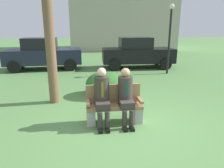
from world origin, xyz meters
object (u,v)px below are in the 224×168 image
at_px(seated_man_right, 126,94).
at_px(parked_car_far, 137,53).
at_px(park_bench, 114,106).
at_px(building_backdrop, 121,6).
at_px(parked_car_near, 43,54).
at_px(street_lamp, 170,32).
at_px(shrub_near_bench, 105,84).
at_px(seated_man_left, 102,94).

height_order(seated_man_right, parked_car_far, parked_car_far).
bearing_deg(park_bench, parked_car_far, 71.32).
xyz_separation_m(park_bench, building_backdrop, (3.21, 17.68, 3.91)).
xyz_separation_m(parked_car_near, street_lamp, (6.20, -1.89, 1.18)).
xyz_separation_m(park_bench, shrub_near_bench, (-0.02, 2.05, 0.00)).
bearing_deg(parked_car_far, shrub_near_bench, -116.30).
relative_size(parked_car_near, street_lamp, 1.23).
bearing_deg(shrub_near_bench, parked_car_near, 120.49).
xyz_separation_m(parked_car_near, building_backdrop, (6.05, 10.84, 3.46)).
relative_size(seated_man_right, shrub_near_bench, 1.04).
height_order(park_bench, seated_man_left, seated_man_left).
bearing_deg(parked_car_near, street_lamp, -16.94).
height_order(seated_man_left, shrub_near_bench, seated_man_left).
relative_size(parked_car_far, building_backdrop, 0.37).
height_order(parked_car_near, street_lamp, street_lamp).
distance_m(seated_man_right, parked_car_far, 7.03).
bearing_deg(building_backdrop, seated_man_left, -101.12).
height_order(seated_man_right, parked_car_near, parked_car_near).
bearing_deg(street_lamp, shrub_near_bench, -139.32).
height_order(seated_man_left, seated_man_right, seated_man_left).
xyz_separation_m(park_bench, street_lamp, (3.36, 4.96, 1.62)).
relative_size(seated_man_left, parked_car_near, 0.34).
relative_size(seated_man_right, building_backdrop, 0.12).
bearing_deg(building_backdrop, street_lamp, -89.34).
distance_m(park_bench, street_lamp, 6.20).
distance_m(seated_man_left, building_backdrop, 18.48).
distance_m(shrub_near_bench, parked_car_far, 5.12).
bearing_deg(street_lamp, seated_man_right, -121.41).
xyz_separation_m(seated_man_left, street_lamp, (3.64, 5.07, 1.27)).
bearing_deg(parked_car_far, seated_man_left, -110.56).
height_order(park_bench, parked_car_near, parked_car_near).
distance_m(shrub_near_bench, parked_car_near, 5.58).
bearing_deg(shrub_near_bench, street_lamp, 40.68).
xyz_separation_m(park_bench, seated_man_left, (-0.29, -0.11, 0.35)).
bearing_deg(parked_car_near, parked_car_far, -2.48).
height_order(shrub_near_bench, street_lamp, street_lamp).
bearing_deg(shrub_near_bench, park_bench, -89.45).
bearing_deg(street_lamp, park_bench, -124.12).
bearing_deg(seated_man_left, seated_man_right, -0.20).
bearing_deg(seated_man_left, street_lamp, 54.29).
height_order(seated_man_left, parked_car_near, parked_car_near).
relative_size(seated_man_left, shrub_near_bench, 1.06).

